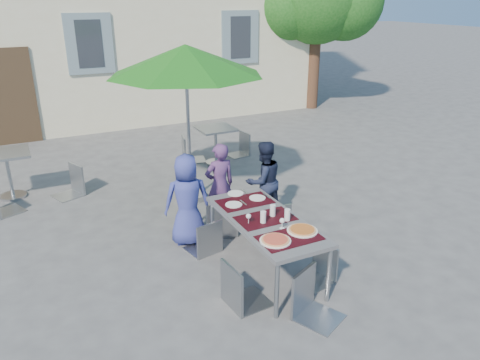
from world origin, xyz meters
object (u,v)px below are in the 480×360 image
dining_table (265,222)px  chair_3 (240,260)px  cafe_table_0 (7,165)px  cafe_table_1 (216,139)px  pizza_near_left (275,240)px  bg_chair_r_1 (241,131)px  chair_4 (322,243)px  chair_0 (205,218)px  child_1 (220,185)px  bg_chair_l_1 (188,133)px  chair_5 (314,268)px  chair_1 (220,197)px  child_0 (187,200)px  patio_umbrella (186,61)px  bg_chair_r_0 (69,162)px  chair_2 (274,199)px  pizza_near_right (302,230)px  child_2 (264,181)px

dining_table → chair_3: (-0.59, -0.49, -0.10)m
cafe_table_0 → cafe_table_1: (3.88, 0.02, -0.05)m
pizza_near_left → bg_chair_r_1: (2.01, 4.86, -0.22)m
chair_3 → chair_4: 1.12m
chair_4 → cafe_table_1: chair_4 is taller
chair_0 → child_1: bearing=52.9°
cafe_table_0 → bg_chair_l_1: 3.47m
cafe_table_0 → bg_chair_l_1: (3.44, 0.43, 0.01)m
chair_5 → chair_1: bearing=93.5°
chair_5 → cafe_table_0: chair_5 is taller
chair_0 → cafe_table_1: (1.59, 3.27, 0.01)m
chair_3 → bg_chair_r_1: (2.42, 4.80, -0.05)m
child_0 → cafe_table_1: (1.69, 2.88, -0.12)m
chair_1 → patio_umbrella: (0.08, 1.42, 1.71)m
chair_5 → bg_chair_r_0: 5.02m
chair_3 → cafe_table_1: chair_3 is taller
chair_2 → bg_chair_r_0: (-2.37, 2.94, -0.01)m
child_0 → chair_2: bearing=172.3°
child_1 → cafe_table_0: 3.80m
pizza_near_left → chair_0: (-0.30, 1.31, -0.24)m
child_0 → bg_chair_r_1: child_0 is taller
child_0 → chair_1: child_0 is taller
chair_5 → cafe_table_0: bearing=119.3°
dining_table → bg_chair_r_0: (-1.82, 3.67, -0.10)m
patio_umbrella → chair_1: bearing=-93.3°
chair_2 → chair_4: chair_2 is taller
chair_0 → cafe_table_1: 3.64m
chair_0 → bg_chair_l_1: 3.86m
pizza_near_right → child_2: bearing=74.4°
bg_chair_l_1 → chair_3: bearing=-104.3°
child_1 → chair_1: child_1 is taller
dining_table → chair_0: (-0.49, 0.76, -0.17)m
chair_0 → bg_chair_r_0: bearing=114.6°
chair_1 → chair_4: (0.62, -1.58, -0.11)m
child_0 → bg_chair_l_1: (1.25, 3.29, -0.05)m
child_0 → child_2: size_ratio=1.04×
chair_5 → bg_chair_r_1: chair_5 is taller
dining_table → pizza_near_left: bearing=-108.5°
bg_chair_r_0 → bg_chair_r_1: (3.64, 0.64, -0.05)m
dining_table → cafe_table_0: bearing=124.7°
child_1 → bg_chair_r_1: child_1 is taller
chair_1 → chair_5: size_ratio=1.03×
child_1 → chair_2: 0.89m
patio_umbrella → cafe_table_0: (-2.76, 1.46, -1.74)m
child_1 → chair_5: (-0.01, -2.45, -0.05)m
cafe_table_0 → patio_umbrella: bearing=-27.9°
dining_table → chair_4: (0.52, -0.46, -0.19)m
child_0 → cafe_table_1: 3.35m
cafe_table_0 → chair_5: bearing=-60.7°
child_2 → bg_chair_l_1: (-0.06, 3.10, -0.03)m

